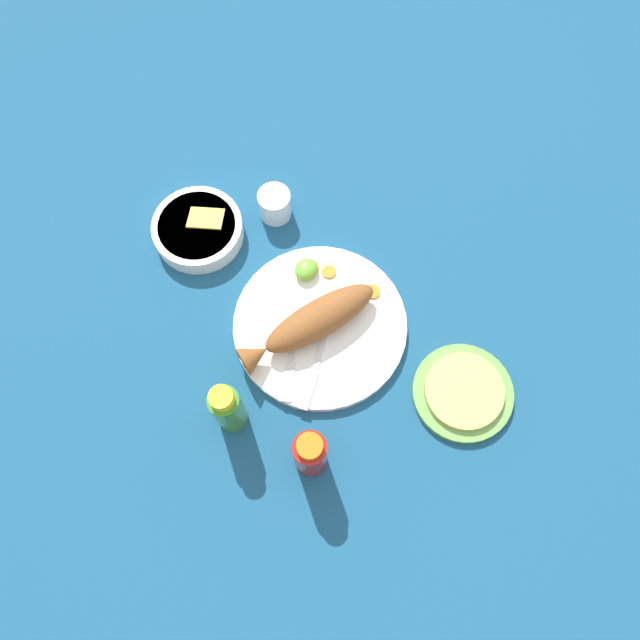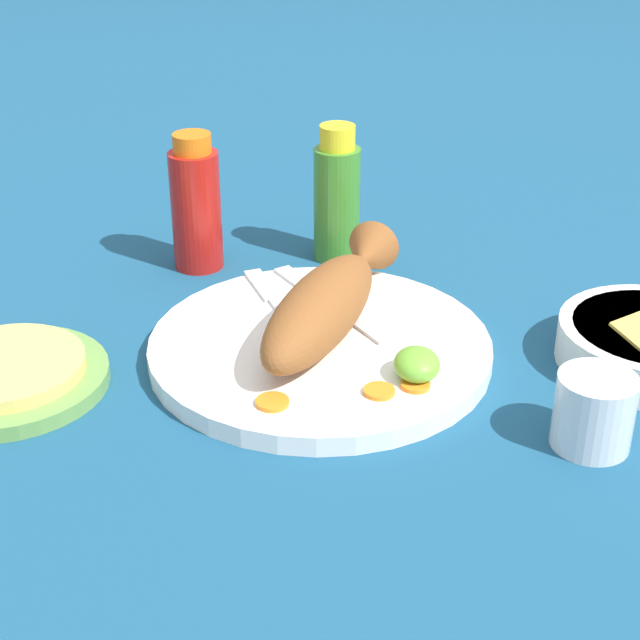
{
  "view_description": "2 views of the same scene",
  "coord_description": "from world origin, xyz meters",
  "px_view_note": "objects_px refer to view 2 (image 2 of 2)",
  "views": [
    {
      "loc": [
        -0.31,
        -0.24,
        1.06
      ],
      "look_at": [
        0.0,
        0.0,
        0.04
      ],
      "focal_mm": 35.0,
      "sensor_mm": 36.0,
      "label": 1
    },
    {
      "loc": [
        0.78,
        0.01,
        0.45
      ],
      "look_at": [
        0.0,
        0.0,
        0.04
      ],
      "focal_mm": 55.0,
      "sensor_mm": 36.0,
      "label": 2
    }
  ],
  "objects_px": {
    "tortilla_plate": "(7,380)",
    "fork_far": "(322,298)",
    "fork_near": "(276,304)",
    "fried_fish": "(327,302)",
    "salt_cup": "(593,416)",
    "hot_sauce_bottle_green": "(337,198)",
    "hot_sauce_bottle_red": "(196,205)",
    "main_plate": "(320,348)"
  },
  "relations": [
    {
      "from": "fork_near",
      "to": "hot_sauce_bottle_red",
      "type": "xyz_separation_m",
      "value": [
        -0.13,
        -0.09,
        0.05
      ]
    },
    {
      "from": "main_plate",
      "to": "salt_cup",
      "type": "height_order",
      "value": "salt_cup"
    },
    {
      "from": "fork_near",
      "to": "tortilla_plate",
      "type": "bearing_deg",
      "value": 96.57
    },
    {
      "from": "fried_fish",
      "to": "salt_cup",
      "type": "relative_size",
      "value": 4.27
    },
    {
      "from": "fried_fish",
      "to": "fork_near",
      "type": "distance_m",
      "value": 0.08
    },
    {
      "from": "hot_sauce_bottle_green",
      "to": "salt_cup",
      "type": "distance_m",
      "value": 0.41
    },
    {
      "from": "hot_sauce_bottle_red",
      "to": "fork_near",
      "type": "bearing_deg",
      "value": 35.49
    },
    {
      "from": "main_plate",
      "to": "fork_far",
      "type": "xyz_separation_m",
      "value": [
        -0.08,
        0.0,
        0.01
      ]
    },
    {
      "from": "fork_near",
      "to": "hot_sauce_bottle_green",
      "type": "distance_m",
      "value": 0.17
    },
    {
      "from": "hot_sauce_bottle_green",
      "to": "salt_cup",
      "type": "height_order",
      "value": "hot_sauce_bottle_green"
    },
    {
      "from": "fork_far",
      "to": "hot_sauce_bottle_green",
      "type": "height_order",
      "value": "hot_sauce_bottle_green"
    },
    {
      "from": "salt_cup",
      "to": "main_plate",
      "type": "bearing_deg",
      "value": -121.78
    },
    {
      "from": "salt_cup",
      "to": "hot_sauce_bottle_green",
      "type": "bearing_deg",
      "value": -150.47
    },
    {
      "from": "main_plate",
      "to": "fork_near",
      "type": "relative_size",
      "value": 1.77
    },
    {
      "from": "main_plate",
      "to": "hot_sauce_bottle_red",
      "type": "bearing_deg",
      "value": -145.32
    },
    {
      "from": "hot_sauce_bottle_green",
      "to": "salt_cup",
      "type": "xyz_separation_m",
      "value": [
        0.36,
        0.2,
        -0.04
      ]
    },
    {
      "from": "fork_far",
      "to": "tortilla_plate",
      "type": "height_order",
      "value": "fork_far"
    },
    {
      "from": "main_plate",
      "to": "fried_fish",
      "type": "distance_m",
      "value": 0.04
    },
    {
      "from": "fried_fish",
      "to": "salt_cup",
      "type": "height_order",
      "value": "fried_fish"
    },
    {
      "from": "tortilla_plate",
      "to": "fork_far",
      "type": "bearing_deg",
      "value": 116.97
    },
    {
      "from": "fork_near",
      "to": "fried_fish",
      "type": "bearing_deg",
      "value": -157.21
    },
    {
      "from": "main_plate",
      "to": "salt_cup",
      "type": "distance_m",
      "value": 0.25
    },
    {
      "from": "hot_sauce_bottle_red",
      "to": "hot_sauce_bottle_green",
      "type": "xyz_separation_m",
      "value": [
        -0.03,
        0.15,
        -0.0
      ]
    },
    {
      "from": "hot_sauce_bottle_green",
      "to": "tortilla_plate",
      "type": "relative_size",
      "value": 0.86
    },
    {
      "from": "fork_near",
      "to": "tortilla_plate",
      "type": "distance_m",
      "value": 0.26
    },
    {
      "from": "hot_sauce_bottle_red",
      "to": "hot_sauce_bottle_green",
      "type": "distance_m",
      "value": 0.15
    },
    {
      "from": "fork_near",
      "to": "tortilla_plate",
      "type": "xyz_separation_m",
      "value": [
        0.12,
        -0.23,
        -0.01
      ]
    },
    {
      "from": "fried_fish",
      "to": "hot_sauce_bottle_green",
      "type": "height_order",
      "value": "hot_sauce_bottle_green"
    },
    {
      "from": "fried_fish",
      "to": "hot_sauce_bottle_red",
      "type": "height_order",
      "value": "hot_sauce_bottle_red"
    },
    {
      "from": "fried_fish",
      "to": "salt_cup",
      "type": "bearing_deg",
      "value": 74.31
    },
    {
      "from": "fried_fish",
      "to": "fork_near",
      "type": "xyz_separation_m",
      "value": [
        -0.05,
        -0.05,
        -0.03
      ]
    },
    {
      "from": "hot_sauce_bottle_red",
      "to": "fork_far",
      "type": "bearing_deg",
      "value": 49.68
    },
    {
      "from": "fried_fish",
      "to": "hot_sauce_bottle_green",
      "type": "distance_m",
      "value": 0.21
    },
    {
      "from": "fried_fish",
      "to": "salt_cup",
      "type": "distance_m",
      "value": 0.26
    },
    {
      "from": "main_plate",
      "to": "hot_sauce_bottle_red",
      "type": "distance_m",
      "value": 0.25
    },
    {
      "from": "hot_sauce_bottle_red",
      "to": "hot_sauce_bottle_green",
      "type": "relative_size",
      "value": 0.99
    },
    {
      "from": "fork_near",
      "to": "fork_far",
      "type": "bearing_deg",
      "value": -94.07
    },
    {
      "from": "fried_fish",
      "to": "fork_far",
      "type": "distance_m",
      "value": 0.07
    },
    {
      "from": "main_plate",
      "to": "hot_sauce_bottle_green",
      "type": "relative_size",
      "value": 2.08
    },
    {
      "from": "fried_fish",
      "to": "hot_sauce_bottle_red",
      "type": "relative_size",
      "value": 1.8
    },
    {
      "from": "fried_fish",
      "to": "salt_cup",
      "type": "xyz_separation_m",
      "value": [
        0.15,
        0.21,
        -0.02
      ]
    },
    {
      "from": "fork_far",
      "to": "fork_near",
      "type": "bearing_deg",
      "value": 75.09
    }
  ]
}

